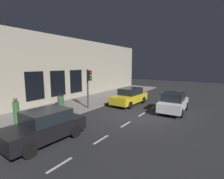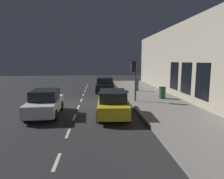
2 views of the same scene
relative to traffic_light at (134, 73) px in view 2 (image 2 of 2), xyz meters
name	(u,v)px [view 2 (image 2 of 2)]	position (x,y,z in m)	size (l,w,h in m)	color
ground_plane	(80,104)	(-4.32, -0.19, -2.41)	(60.00, 60.00, 0.00)	#28282B
sidewalk	(158,102)	(1.93, -0.19, -2.33)	(4.50, 32.00, 0.15)	gray
building_facade	(191,62)	(4.48, -0.19, 0.89)	(0.65, 32.00, 6.60)	#B2A893
lane_centre_line	(78,107)	(-4.32, -1.19, -2.40)	(0.12, 27.20, 0.01)	beige
traffic_light	(134,73)	(0.00, 0.00, 0.00)	(0.49, 0.32, 3.28)	#424244
parked_car_0	(45,103)	(-6.15, -3.20, -1.62)	(1.91, 3.91, 1.58)	silver
parked_car_1	(105,85)	(-2.10, 5.66, -1.62)	(2.06, 4.02, 1.58)	black
parked_car_2	(113,103)	(-2.01, -3.59, -1.62)	(2.00, 4.40, 1.58)	gold
pedestrian_0	(137,84)	(1.35, 5.31, -1.51)	(0.47, 0.47, 1.61)	#336B38
trash_bin	(162,93)	(2.62, 0.84, -1.76)	(0.58, 0.58, 0.99)	#2D5633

